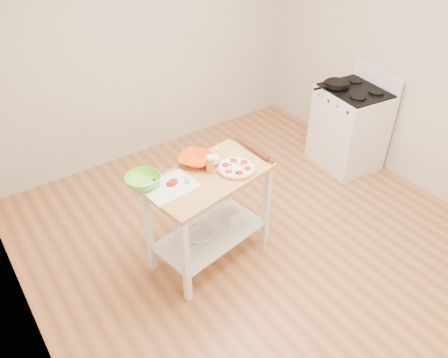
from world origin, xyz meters
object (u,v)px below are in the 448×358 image
Objects in this scene: pizza at (236,168)px; gas_stove at (349,127)px; spatula at (186,178)px; shelf_glass_bowl at (200,235)px; prep_island at (209,200)px; green_bowl at (143,181)px; shelf_bin at (231,216)px; yogurt_tub at (213,163)px; cutting_board at (169,187)px; skillet at (336,84)px; rolling_pin at (254,150)px; beer_pint at (210,164)px; knife at (155,180)px; orange_bowl at (196,160)px.

gas_stove is at bearing 11.96° from pizza.
spatula reaches higher than shelf_glass_bowl.
pizza is (-1.93, -0.41, 0.44)m from gas_stove.
green_bowl is at bearing 159.53° from prep_island.
pizza is at bearing -160.94° from gas_stove.
pizza is 0.60m from shelf_bin.
prep_island is at bearing -147.99° from yogurt_tub.
cutting_board is at bearing 173.34° from prep_island.
rolling_pin is at bearing -155.10° from skillet.
skillet reaches higher than spatula.
yogurt_tub reaches higher than beer_pint.
knife is (-0.62, 0.24, 0.00)m from pizza.
green_bowl is 1.89× the size of beer_pint.
green_bowl is at bearing 167.95° from shelf_bin.
orange_bowl is at bearing 86.59° from prep_island.
prep_island is 0.43m from cutting_board.
spatula is 0.25m from yogurt_tub.
rolling_pin is (0.28, 0.12, 0.01)m from pizza.
knife is 0.91× the size of shelf_glass_bowl.
beer_pint is 0.69m from shelf_glass_bowl.
green_bowl is 0.77m from shelf_glass_bowl.
orange_bowl reaches higher than spatula.
shelf_bin is (0.73, -0.16, -0.62)m from green_bowl.
spatula is (-2.20, -0.47, -0.06)m from skillet.
pizza is at bearing -99.13° from shelf_bin.
shelf_glass_bowl is at bearing -158.35° from skillet.
orange_bowl is (0.35, 0.17, 0.03)m from cutting_board.
prep_island is 0.36m from shelf_glass_bowl.
rolling_pin is (-1.65, -0.29, 0.45)m from gas_stove.
yogurt_tub is (-0.16, 0.11, 0.04)m from pizza.
shelf_bin is at bearing -38.06° from orange_bowl.
cutting_board reaches higher than prep_island.
spatula is at bearing -1.84° from cutting_board.
pizza is at bearing -60.84° from spatula.
knife is (-0.39, 0.17, 0.28)m from prep_island.
yogurt_tub is (0.03, 0.01, -0.01)m from beer_pint.
shelf_bin is (0.20, -0.01, -0.66)m from beer_pint.
green_bowl is (-0.09, 0.01, 0.03)m from knife.
shelf_bin is at bearing -1.86° from beer_pint.
beer_pint is at bearing -164.49° from gas_stove.
gas_stove is at bearing 9.49° from shelf_bin.
shelf_glass_bowl is at bearing -14.64° from cutting_board.
skillet reaches higher than rolling_pin.
prep_island is 9.48× the size of shelf_bin.
spatula is at bearing 175.70° from beer_pint.
beer_pint is (0.38, -0.01, 0.07)m from cutting_board.
beer_pint is (-2.12, -0.31, 0.50)m from gas_stove.
shelf_glass_bowl is at bearing -175.87° from shelf_bin.
prep_island is 0.33m from yogurt_tub.
yogurt_tub is (0.06, -0.16, 0.03)m from orange_bowl.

